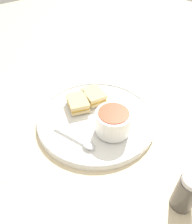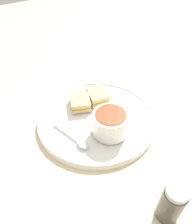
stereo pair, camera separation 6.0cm
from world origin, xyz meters
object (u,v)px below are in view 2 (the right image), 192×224
at_px(soup_bowl, 109,124).
at_px(salt_shaker, 172,203).
at_px(sandwich_half_near, 97,96).
at_px(spoon, 80,142).
at_px(sandwich_half_far, 80,101).

bearing_deg(soup_bowl, salt_shaker, 174.91).
relative_size(sandwich_half_near, salt_shaker, 0.85).
bearing_deg(soup_bowl, spoon, 84.52).
relative_size(soup_bowl, sandwich_half_far, 1.05).
distance_m(spoon, sandwich_half_near, 0.18).
height_order(soup_bowl, salt_shaker, salt_shaker).
bearing_deg(sandwich_half_near, spoon, 133.01).
height_order(spoon, sandwich_half_near, sandwich_half_near).
bearing_deg(sandwich_half_far, salt_shaker, 178.15).
distance_m(soup_bowl, sandwich_half_far, 0.13).
bearing_deg(sandwich_half_near, salt_shaker, 169.08).
relative_size(sandwich_half_far, salt_shaker, 0.90).
distance_m(spoon, salt_shaker, 0.24).
relative_size(soup_bowl, spoon, 0.72).
height_order(sandwich_half_far, salt_shaker, salt_shaker).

